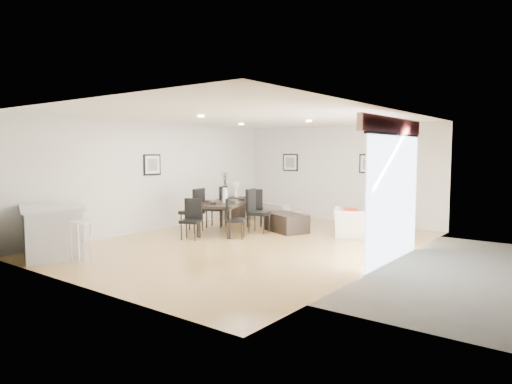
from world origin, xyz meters
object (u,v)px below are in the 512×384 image
Objects in this scene: dining_chair_wfar at (219,204)px; dining_chair_enear at (232,216)px; bar_stool at (81,227)px; dining_table at (225,205)px; coffee_table at (286,223)px; side_table at (237,208)px; kitchen_island at (52,231)px; dining_chair_foot at (254,205)px; dining_chair_head at (192,216)px; dining_chair_wnear at (195,208)px; armchair at (357,223)px; dining_chair_efar at (256,208)px; sofa at (275,211)px.

dining_chair_enear is at bearing 31.48° from dining_chair_wfar.
dining_chair_enear reaches higher than bar_stool.
dining_table is 1.76× the size of coffee_table.
coffee_table is 2.63m from side_table.
kitchen_island is at bearing -88.07° from coffee_table.
bar_stool is at bearing -77.96° from coffee_table.
dining_table is at bearing -57.08° from side_table.
dining_chair_foot is 0.89× the size of coffee_table.
dining_chair_foot is (0.08, 2.21, 0.05)m from dining_chair_head.
dining_chair_enear is 1.01× the size of dining_chair_head.
dining_chair_enear is at bearing -85.16° from coffee_table.
coffee_table is at bearing 17.53° from dining_table.
armchair is at bearing 104.26° from dining_chair_wnear.
armchair is at bearing 149.80° from dining_chair_foot.
dining_chair_head is (-2.90, -2.42, 0.18)m from armchair.
bar_stool is (0.72, -3.53, 0.06)m from dining_chair_wnear.
dining_chair_enear is at bearing 81.20° from bar_stool.
dining_chair_wfar is 1.08× the size of dining_chair_foot.
dining_chair_wnear is at bearing -168.31° from dining_table.
kitchen_island is at bearing -16.03° from dining_chair_wnear.
bar_stool is (-0.52, -4.37, 0.06)m from dining_chair_efar.
dining_chair_foot is (-2.82, -0.21, 0.23)m from armchair.
side_table is at bearing -178.59° from coffee_table.
dining_table is at bearing 21.15° from dining_chair_enear.
dining_chair_wfar reaches higher than dining_chair_efar.
dining_chair_enear is 1.70m from dining_chair_foot.
bar_stool is at bearing -111.22° from dining_table.
dining_chair_efar is at bearing -109.69° from coffee_table.
dining_chair_enear is 0.91m from dining_chair_efar.
dining_table is 0.75m from dining_chair_wnear.
dining_chair_wfar is 1.42× the size of bar_stool.
dining_chair_head is at bearing -67.98° from side_table.
dining_chair_wnear reaches higher than dining_chair_efar.
sofa is 1.74m from coffee_table.
dining_chair_foot is at bearing 63.57° from dining_chair_head.
side_table is at bearing 35.34° from dining_chair_efar.
dining_chair_wnear reaches higher than dining_chair_head.
armchair is 1.11× the size of dining_chair_enear.
sofa is 6.23m from kitchen_island.
side_table is at bearing 100.21° from dining_table.
coffee_table is (0.50, 1.45, -0.29)m from dining_chair_enear.
dining_chair_foot reaches higher than dining_chair_head.
dining_chair_enear is 0.92m from dining_chair_head.
kitchen_island is (-1.99, -4.92, 0.26)m from coffee_table.
dining_chair_wfar is (-0.00, 0.90, 0.00)m from dining_chair_wnear.
armchair is at bearing -9.07° from side_table.
dining_chair_wfar is at bearing 86.04° from dining_chair_head.
dining_chair_efar is at bearing 111.96° from dining_chair_wnear.
sofa is 1.78× the size of dining_chair_efar.
bar_stool is (0.16, -6.18, 0.38)m from sofa.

